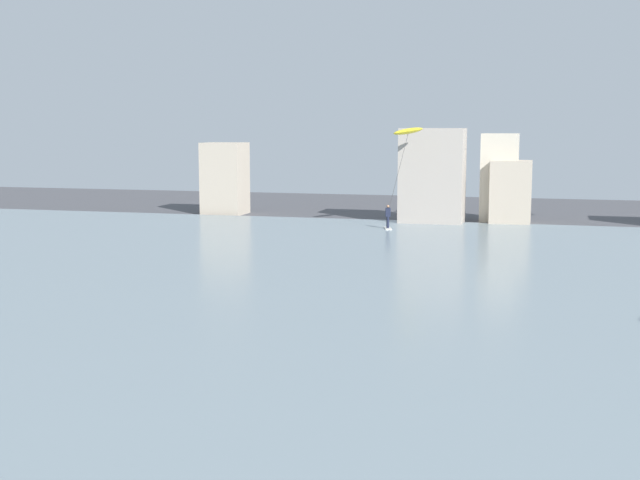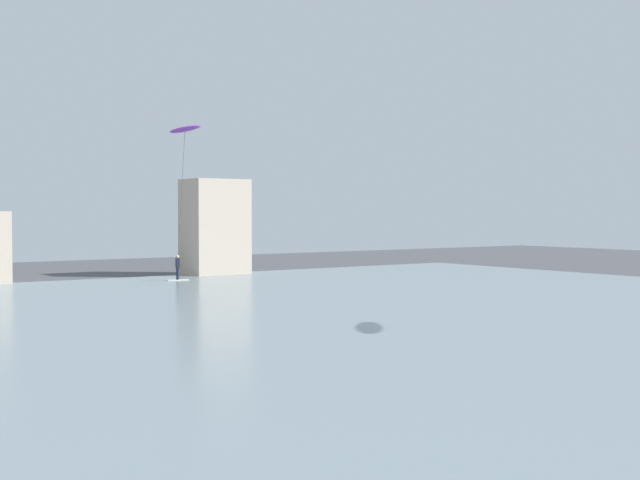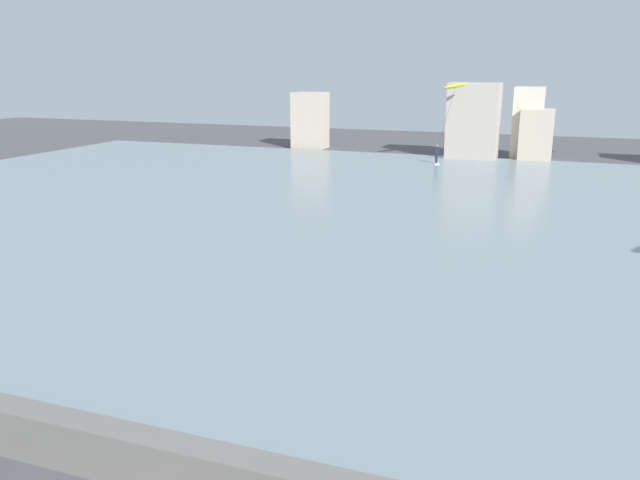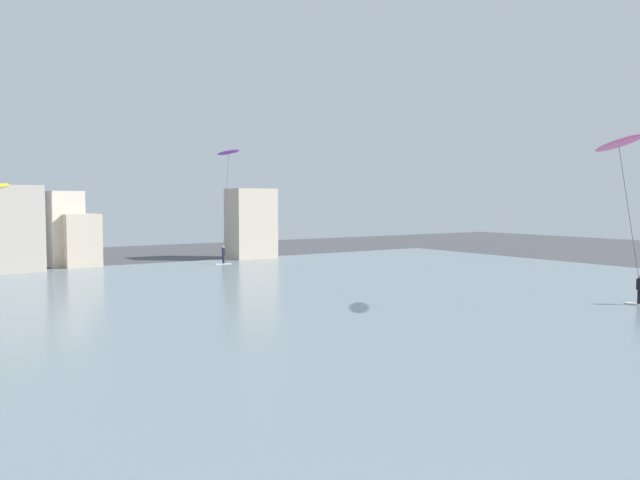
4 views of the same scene
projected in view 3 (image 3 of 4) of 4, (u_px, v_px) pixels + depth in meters
The scene contains 4 objects.
seawall_barrier at pixel (198, 471), 13.18m from camera, with size 60.00×0.70×1.14m, color #66635E.
water_bay at pixel (440, 217), 37.47m from camera, with size 84.00×52.00×0.10m, color gray.
far_shore_buildings at pixel (524, 125), 59.72m from camera, with size 42.17×5.79×6.95m.
kitesurfer_yellow at pixel (453, 94), 56.65m from camera, with size 2.71×3.46×7.08m.
Camera 3 is at (6.35, -6.26, 8.51)m, focal length 36.65 mm.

